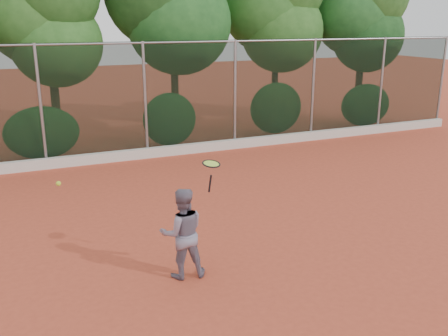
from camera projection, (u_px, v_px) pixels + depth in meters
name	position (u px, v px, depth m)	size (l,w,h in m)	color
ground	(245.00, 245.00, 9.47)	(80.00, 80.00, 0.00)	#BB452C
concrete_curb	(149.00, 153.00, 15.42)	(24.00, 0.20, 0.30)	beige
tennis_player	(182.00, 233.00, 8.12)	(0.75, 0.58, 1.54)	slate
chainlink_fence	(145.00, 97.00, 15.09)	(24.09, 0.09, 3.50)	black
foliage_backdrop	(109.00, 10.00, 15.90)	(23.70, 3.63, 7.55)	#412919
tennis_racket	(211.00, 166.00, 7.92)	(0.39, 0.39, 0.54)	black
tennis_ball_in_flight	(58.00, 184.00, 6.89)	(0.07, 0.07, 0.07)	#B9D530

